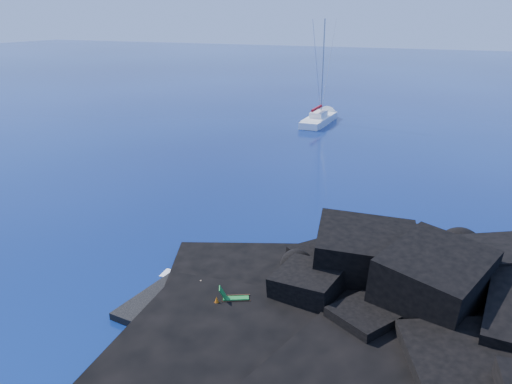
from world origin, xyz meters
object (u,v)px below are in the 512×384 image
at_px(deck_chair, 236,295).
at_px(marker_cone, 217,302).
at_px(sunbather, 192,282).
at_px(sailboat, 319,123).

bearing_deg(deck_chair, marker_cone, -162.50).
relative_size(deck_chair, sunbather, 0.76).
xyz_separation_m(deck_chair, sunbather, (-2.82, 0.68, -0.31)).
bearing_deg(marker_cone, sailboat, 100.58).
bearing_deg(sunbather, marker_cone, -49.56).
xyz_separation_m(sailboat, marker_cone, (8.25, -44.16, 0.64)).
relative_size(sailboat, sunbather, 7.05).
distance_m(sailboat, marker_cone, 44.92).
distance_m(deck_chair, marker_cone, 0.97).
xyz_separation_m(sailboat, sunbather, (6.10, -42.81, 0.53)).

